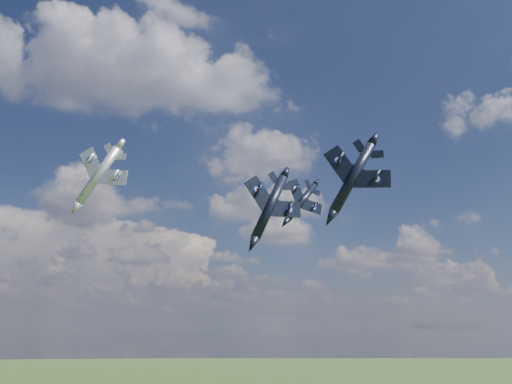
{
  "coord_description": "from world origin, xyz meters",
  "views": [
    {
      "loc": [
        -4.05,
        -63.88,
        62.26
      ],
      "look_at": [
        5.65,
        12.8,
        83.08
      ],
      "focal_mm": 35.0,
      "sensor_mm": 36.0,
      "label": 1
    }
  ],
  "objects": [
    {
      "name": "jet_right_navy",
      "position": [
        16.18,
        -3.98,
        80.88
      ],
      "size": [
        13.95,
        16.47,
        7.61
      ],
      "primitive_type": null,
      "rotation": [
        0.0,
        0.53,
        -0.31
      ],
      "color": "black"
    },
    {
      "name": "jet_high_navy",
      "position": [
        17.06,
        30.84,
        86.21
      ],
      "size": [
        13.21,
        16.03,
        8.51
      ],
      "primitive_type": null,
      "rotation": [
        0.0,
        0.69,
        0.31
      ],
      "color": "black"
    },
    {
      "name": "jet_lead_navy",
      "position": [
        8.02,
        13.82,
        80.94
      ],
      "size": [
        15.83,
        18.79,
        8.04
      ],
      "primitive_type": null,
      "rotation": [
        0.0,
        0.45,
        0.27
      ],
      "color": "black"
    },
    {
      "name": "jet_left_silver",
      "position": [
        -18.64,
        10.52,
        84.28
      ],
      "size": [
        13.65,
        16.19,
        7.9
      ],
      "primitive_type": null,
      "rotation": [
        0.0,
        0.59,
        -0.32
      ],
      "color": "gray"
    }
  ]
}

